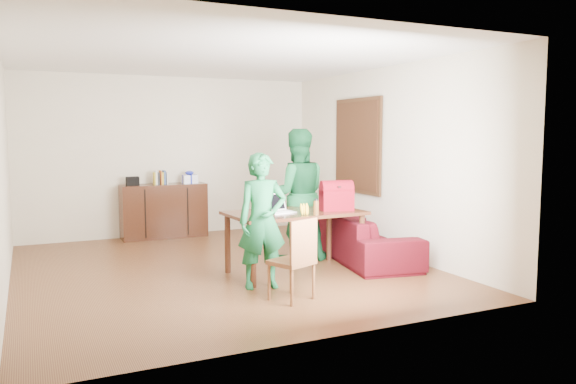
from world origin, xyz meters
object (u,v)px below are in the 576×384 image
table (295,219)px  person_far (297,195)px  person_near (262,221)px  laptop (281,209)px  red_bag (336,199)px  bottle (316,207)px  chair (292,276)px  sofa (363,236)px

table → person_far: size_ratio=0.94×
person_near → laptop: 0.59m
red_bag → laptop: bearing=-173.2°
person_near → bottle: 0.75m
person_near → person_far: 1.52m
person_near → table: bearing=44.8°
table → laptop: laptop is taller
chair → red_bag: 1.56m
table → sofa: bearing=11.4°
person_near → person_far: (0.99, 1.15, 0.14)m
table → red_bag: bearing=-15.7°
person_far → sofa: 1.09m
person_far → laptop: 0.93m
table → person_far: 0.79m
person_near → laptop: (0.42, 0.42, 0.06)m
sofa → laptop: bearing=114.0°
table → person_far: person_far is taller
table → bottle: 0.43m
laptop → person_far: bearing=40.8°
bottle → sofa: bottle is taller
person_near → bottle: size_ratio=7.95×
bottle → chair: bearing=-133.1°
person_near → red_bag: (1.16, 0.35, 0.16)m
laptop → red_bag: 0.75m
chair → person_far: (0.88, 1.72, 0.65)m
person_far → laptop: bearing=67.6°
laptop → sofa: (1.41, 0.36, -0.50)m
laptop → red_bag: (0.74, -0.07, 0.10)m
person_far → bottle: 1.07m
chair → sofa: chair is taller
table → person_far: bearing=59.5°
person_near → laptop: bearing=53.3°
red_bag → bottle: bearing=-137.4°
chair → table: bearing=41.0°
person_near → bottle: bearing=16.1°
person_near → laptop: size_ratio=4.17×
person_near → sofa: person_near is taller
person_far → person_near: bearing=65.0°
person_near → sofa: 2.04m
sofa → bottle: bearing=131.5°
person_far → table: bearing=78.1°
table → bottle: bottle is taller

